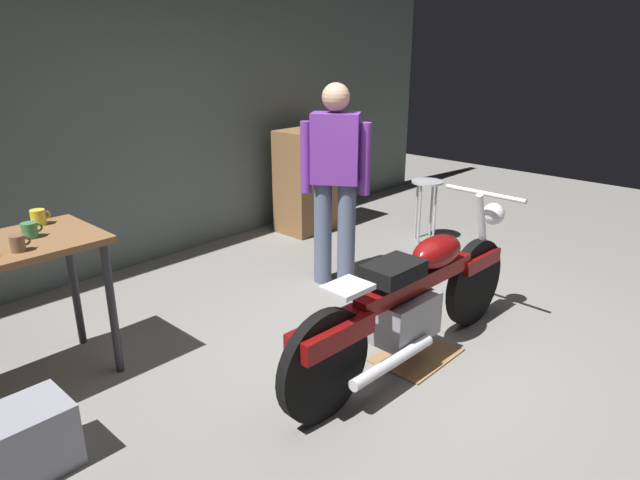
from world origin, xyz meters
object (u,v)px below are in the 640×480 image
at_px(person_standing, 335,177).
at_px(mug_green_speckled, 30,230).
at_px(shop_stool, 427,194).
at_px(mug_yellow_tall, 38,217).
at_px(wooden_dresser, 313,180).
at_px(mug_brown_stoneware, 18,243).
at_px(storage_bin, 23,442).
at_px(motorcycle, 413,298).

relative_size(person_standing, mug_green_speckled, 14.14).
bearing_deg(mug_green_speckled, shop_stool, -4.76).
xyz_separation_m(shop_stool, mug_yellow_tall, (-3.56, 0.52, 0.45)).
bearing_deg(wooden_dresser, person_standing, -129.38).
xyz_separation_m(person_standing, mug_brown_stoneware, (-2.39, 0.14, 0.02)).
bearing_deg(mug_green_speckled, wooden_dresser, 14.67).
height_order(shop_stool, wooden_dresser, wooden_dresser).
height_order(storage_bin, mug_green_speckled, mug_green_speckled).
height_order(person_standing, storage_bin, person_standing).
distance_m(mug_brown_stoneware, mug_green_speckled, 0.23).
bearing_deg(mug_brown_stoneware, mug_yellow_tall, 56.64).
bearing_deg(motorcycle, shop_stool, 32.67).
distance_m(person_standing, storage_bin, 2.84).
bearing_deg(wooden_dresser, motorcycle, -123.59).
height_order(mug_green_speckled, mug_yellow_tall, mug_yellow_tall).
relative_size(storage_bin, mug_green_speckled, 3.73).
distance_m(storage_bin, mug_green_speckled, 1.18).
height_order(wooden_dresser, mug_brown_stoneware, wooden_dresser).
xyz_separation_m(person_standing, mug_yellow_tall, (-2.12, 0.54, 0.02)).
relative_size(mug_brown_stoneware, mug_green_speckled, 0.91).
bearing_deg(person_standing, motorcycle, 119.05).
relative_size(wooden_dresser, mug_yellow_tall, 9.21).
height_order(motorcycle, shop_stool, motorcycle).
xyz_separation_m(person_standing, mug_green_speckled, (-2.25, 0.33, 0.02)).
bearing_deg(storage_bin, mug_green_speckled, 59.49).
relative_size(motorcycle, person_standing, 1.31).
xyz_separation_m(motorcycle, shop_stool, (2.06, 1.24, 0.05)).
bearing_deg(mug_brown_stoneware, mug_green_speckled, 54.81).
relative_size(person_standing, mug_yellow_tall, 13.98).
height_order(shop_stool, mug_brown_stoneware, mug_brown_stoneware).
bearing_deg(wooden_dresser, mug_brown_stoneware, -162.91).
distance_m(shop_stool, mug_yellow_tall, 3.63).
distance_m(wooden_dresser, mug_brown_stoneware, 3.53).
distance_m(person_standing, shop_stool, 1.50).
relative_size(motorcycle, shop_stool, 3.42).
bearing_deg(mug_brown_stoneware, storage_bin, -118.88).
bearing_deg(person_standing, wooden_dresser, -73.19).
height_order(motorcycle, storage_bin, motorcycle).
xyz_separation_m(mug_green_speckled, mug_yellow_tall, (0.13, 0.21, 0.00)).
height_order(shop_stool, storage_bin, shop_stool).
distance_m(motorcycle, shop_stool, 2.40).
bearing_deg(mug_yellow_tall, mug_brown_stoneware, -123.36).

